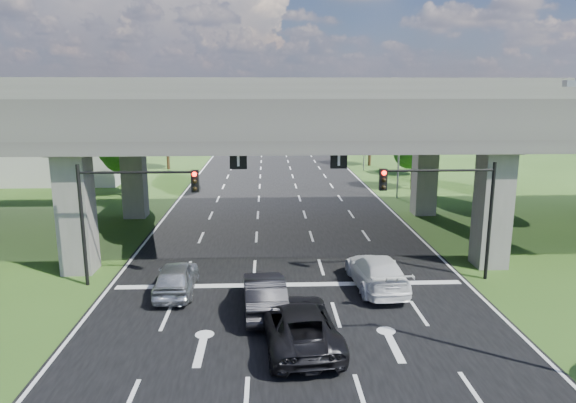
{
  "coord_description": "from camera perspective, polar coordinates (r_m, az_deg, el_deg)",
  "views": [
    {
      "loc": [
        -1.11,
        -20.29,
        9.43
      ],
      "look_at": [
        0.13,
        8.81,
        3.08
      ],
      "focal_mm": 32.0,
      "sensor_mm": 36.0,
      "label": 1
    }
  ],
  "objects": [
    {
      "name": "tree_right_near",
      "position": [
        50.56,
        13.92,
        6.35
      ],
      "size": [
        4.2,
        4.2,
        7.28
      ],
      "color": "black",
      "rests_on": "ground"
    },
    {
      "name": "car_silver",
      "position": [
        24.95,
        -12.31,
        -8.25
      ],
      "size": [
        1.88,
        4.49,
        1.52
      ],
      "primitive_type": "imported",
      "rotation": [
        0.0,
        0.0,
        3.16
      ],
      "color": "#B3B7BC",
      "rests_on": "road"
    },
    {
      "name": "overpass",
      "position": [
        32.34,
        -0.47,
        9.63
      ],
      "size": [
        80.0,
        15.0,
        10.0
      ],
      "color": "#33312E",
      "rests_on": "ground"
    },
    {
      "name": "signal_right",
      "position": [
        26.35,
        17.44,
        0.26
      ],
      "size": [
        5.76,
        0.54,
        6.0
      ],
      "color": "black",
      "rests_on": "ground"
    },
    {
      "name": "tree_left_near",
      "position": [
        48.26,
        -17.97,
        6.23
      ],
      "size": [
        4.5,
        4.5,
        7.8
      ],
      "color": "black",
      "rests_on": "ground"
    },
    {
      "name": "signal_left",
      "position": [
        25.68,
        -17.53,
        -0.05
      ],
      "size": [
        5.76,
        0.54,
        6.0
      ],
      "color": "black",
      "rests_on": "ground"
    },
    {
      "name": "tree_left_far",
      "position": [
        63.55,
        -13.31,
        8.11
      ],
      "size": [
        4.8,
        4.8,
        8.32
      ],
      "color": "black",
      "rests_on": "ground"
    },
    {
      "name": "tree_right_mid",
      "position": [
        59.08,
        14.56,
        6.81
      ],
      "size": [
        3.91,
        3.9,
        6.76
      ],
      "color": "black",
      "rests_on": "ground"
    },
    {
      "name": "warehouse",
      "position": [
        61.08,
        -26.53,
        4.02
      ],
      "size": [
        20.0,
        10.0,
        4.0
      ],
      "primitive_type": "cube",
      "color": "#9E9E99",
      "rests_on": "ground"
    },
    {
      "name": "streetlight_beyond",
      "position": [
        61.42,
        8.18,
        8.84
      ],
      "size": [
        3.38,
        0.25,
        10.0
      ],
      "color": "gray",
      "rests_on": "ground"
    },
    {
      "name": "road",
      "position": [
        31.73,
        -0.32,
        -4.95
      ],
      "size": [
        18.0,
        120.0,
        0.03
      ],
      "primitive_type": "cube",
      "color": "black",
      "rests_on": "ground"
    },
    {
      "name": "ground",
      "position": [
        22.4,
        0.65,
        -12.59
      ],
      "size": [
        160.0,
        160.0,
        0.0
      ],
      "primitive_type": "plane",
      "color": "#2A4717",
      "rests_on": "ground"
    },
    {
      "name": "car_trailing",
      "position": [
        19.79,
        1.17,
        -13.45
      ],
      "size": [
        3.24,
        5.98,
        1.59
      ],
      "primitive_type": "imported",
      "rotation": [
        0.0,
        0.0,
        3.25
      ],
      "color": "black",
      "rests_on": "road"
    },
    {
      "name": "car_dark",
      "position": [
        22.44,
        -2.64,
        -10.2
      ],
      "size": [
        2.03,
        5.02,
        1.62
      ],
      "primitive_type": "imported",
      "rotation": [
        0.0,
        0.0,
        3.21
      ],
      "color": "black",
      "rests_on": "road"
    },
    {
      "name": "tree_left_mid",
      "position": [
        56.8,
        -18.74,
        6.35
      ],
      "size": [
        3.91,
        3.9,
        6.76
      ],
      "color": "black",
      "rests_on": "ground"
    },
    {
      "name": "tree_right_far",
      "position": [
        65.78,
        9.2,
        8.13
      ],
      "size": [
        4.5,
        4.5,
        7.8
      ],
      "color": "black",
      "rests_on": "ground"
    },
    {
      "name": "streetlight_far",
      "position": [
        45.82,
        11.83,
        7.56
      ],
      "size": [
        3.38,
        0.25,
        10.0
      ],
      "color": "gray",
      "rests_on": "ground"
    },
    {
      "name": "car_white",
      "position": [
        25.38,
        9.81,
        -7.7
      ],
      "size": [
        2.52,
        5.57,
        1.58
      ],
      "primitive_type": "imported",
      "rotation": [
        0.0,
        0.0,
        3.2
      ],
      "color": "white",
      "rests_on": "road"
    }
  ]
}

